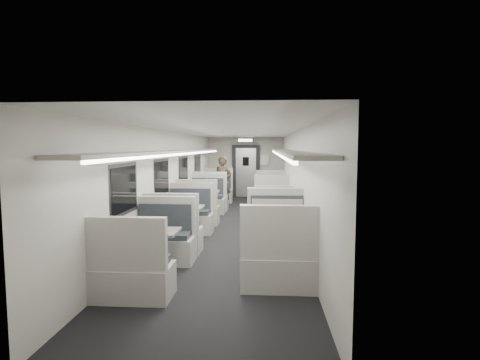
# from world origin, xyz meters

# --- Properties ---
(room) EXTENTS (3.24, 12.24, 2.64)m
(room) POSITION_xyz_m (0.00, 0.00, 1.20)
(room) COLOR black
(room) RESTS_ON ground
(booth_left_a) EXTENTS (1.15, 2.34, 1.25)m
(booth_left_a) POSITION_xyz_m (-1.00, 3.60, 0.42)
(booth_left_a) COLOR #AEAAA3
(booth_left_a) RESTS_ON room
(booth_left_b) EXTENTS (1.11, 2.25, 1.20)m
(booth_left_b) POSITION_xyz_m (-1.00, 1.38, 0.40)
(booth_left_b) COLOR #AEAAA3
(booth_left_b) RESTS_ON room
(booth_left_c) EXTENTS (1.08, 2.19, 1.17)m
(booth_left_c) POSITION_xyz_m (-1.00, -1.25, 0.39)
(booth_left_c) COLOR #AEAAA3
(booth_left_c) RESTS_ON room
(booth_left_d) EXTENTS (1.06, 2.14, 1.15)m
(booth_left_d) POSITION_xyz_m (-1.00, -3.49, 0.38)
(booth_left_d) COLOR #AEAAA3
(booth_left_d) RESTS_ON room
(booth_right_a) EXTENTS (1.10, 2.23, 1.19)m
(booth_right_a) POSITION_xyz_m (1.00, 3.24, 0.40)
(booth_right_a) COLOR #AEAAA3
(booth_right_a) RESTS_ON room
(booth_right_b) EXTENTS (0.96, 1.95, 1.04)m
(booth_right_b) POSITION_xyz_m (1.00, 1.42, 0.35)
(booth_right_b) COLOR #AEAAA3
(booth_right_b) RESTS_ON room
(booth_right_c) EXTENTS (0.96, 1.94, 1.04)m
(booth_right_c) POSITION_xyz_m (1.00, -1.03, 0.35)
(booth_right_c) COLOR #AEAAA3
(booth_right_c) RESTS_ON room
(booth_right_d) EXTENTS (1.14, 2.31, 1.24)m
(booth_right_d) POSITION_xyz_m (1.00, -2.91, 0.41)
(booth_right_d) COLOR #AEAAA3
(booth_right_d) RESTS_ON room
(passenger) EXTENTS (0.73, 0.59, 1.74)m
(passenger) POSITION_xyz_m (-0.61, 3.03, 0.87)
(passenger) COLOR black
(passenger) RESTS_ON room
(window_a) EXTENTS (0.02, 1.18, 0.84)m
(window_a) POSITION_xyz_m (-1.49, 3.40, 1.35)
(window_a) COLOR black
(window_a) RESTS_ON room
(window_b) EXTENTS (0.02, 1.18, 0.84)m
(window_b) POSITION_xyz_m (-1.49, 1.20, 1.35)
(window_b) COLOR black
(window_b) RESTS_ON room
(window_c) EXTENTS (0.02, 1.18, 0.84)m
(window_c) POSITION_xyz_m (-1.49, -1.00, 1.35)
(window_c) COLOR black
(window_c) RESTS_ON room
(window_d) EXTENTS (0.02, 1.18, 0.84)m
(window_d) POSITION_xyz_m (-1.49, -3.20, 1.35)
(window_d) COLOR black
(window_d) RESTS_ON room
(luggage_rack_left) EXTENTS (0.46, 10.40, 0.09)m
(luggage_rack_left) POSITION_xyz_m (-1.24, -0.30, 1.92)
(luggage_rack_left) COLOR #AEAAA3
(luggage_rack_left) RESTS_ON room
(luggage_rack_right) EXTENTS (0.46, 10.40, 0.09)m
(luggage_rack_right) POSITION_xyz_m (1.24, -0.30, 1.92)
(luggage_rack_right) COLOR #AEAAA3
(luggage_rack_right) RESTS_ON room
(vestibule_door) EXTENTS (1.10, 0.13, 2.10)m
(vestibule_door) POSITION_xyz_m (0.00, 5.93, 1.04)
(vestibule_door) COLOR black
(vestibule_door) RESTS_ON room
(exit_sign) EXTENTS (0.62, 0.12, 0.16)m
(exit_sign) POSITION_xyz_m (0.00, 5.44, 2.28)
(exit_sign) COLOR black
(exit_sign) RESTS_ON room
(wall_notice) EXTENTS (0.32, 0.02, 0.40)m
(wall_notice) POSITION_xyz_m (0.75, 5.92, 1.50)
(wall_notice) COLOR silver
(wall_notice) RESTS_ON room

